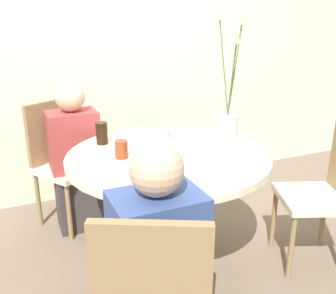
{
  "coord_description": "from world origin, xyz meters",
  "views": [
    {
      "loc": [
        -0.82,
        -1.86,
        1.49
      ],
      "look_at": [
        0.0,
        0.0,
        0.79
      ],
      "focal_mm": 40.0,
      "sensor_mm": 36.0,
      "label": 1
    }
  ],
  "objects_px": {
    "chair_far_back": "(328,186)",
    "drink_glass_3": "(151,155)",
    "chair_near_front": "(61,156)",
    "birthday_cake": "(169,147)",
    "drink_glass_1": "(223,131)",
    "drink_glass_0": "(121,149)",
    "side_plate": "(198,171)",
    "drink_glass_2": "(102,133)",
    "flower_vase": "(228,120)",
    "person_boy": "(76,163)",
    "person_guest": "(158,281)"
  },
  "relations": [
    {
      "from": "chair_far_back",
      "to": "drink_glass_3",
      "type": "height_order",
      "value": "chair_far_back"
    },
    {
      "from": "chair_near_front",
      "to": "birthday_cake",
      "type": "distance_m",
      "value": 1.03
    },
    {
      "from": "chair_near_front",
      "to": "drink_glass_1",
      "type": "relative_size",
      "value": 6.84
    },
    {
      "from": "chair_far_back",
      "to": "drink_glass_0",
      "type": "bearing_deg",
      "value": -87.18
    },
    {
      "from": "side_plate",
      "to": "drink_glass_2",
      "type": "height_order",
      "value": "drink_glass_2"
    },
    {
      "from": "flower_vase",
      "to": "person_boy",
      "type": "bearing_deg",
      "value": 134.24
    },
    {
      "from": "drink_glass_1",
      "to": "chair_near_front",
      "type": "bearing_deg",
      "value": 140.78
    },
    {
      "from": "drink_glass_3",
      "to": "person_guest",
      "type": "distance_m",
      "value": 0.7
    },
    {
      "from": "flower_vase",
      "to": "person_boy",
      "type": "height_order",
      "value": "flower_vase"
    },
    {
      "from": "side_plate",
      "to": "person_guest",
      "type": "height_order",
      "value": "person_guest"
    },
    {
      "from": "birthday_cake",
      "to": "drink_glass_1",
      "type": "xyz_separation_m",
      "value": [
        0.42,
        0.1,
        0.02
      ]
    },
    {
      "from": "side_plate",
      "to": "drink_glass_0",
      "type": "distance_m",
      "value": 0.46
    },
    {
      "from": "birthday_cake",
      "to": "drink_glass_2",
      "type": "height_order",
      "value": "birthday_cake"
    },
    {
      "from": "chair_near_front",
      "to": "birthday_cake",
      "type": "bearing_deg",
      "value": -90.81
    },
    {
      "from": "drink_glass_0",
      "to": "person_guest",
      "type": "height_order",
      "value": "person_guest"
    },
    {
      "from": "person_guest",
      "to": "side_plate",
      "type": "bearing_deg",
      "value": 46.57
    },
    {
      "from": "side_plate",
      "to": "drink_glass_0",
      "type": "height_order",
      "value": "drink_glass_0"
    },
    {
      "from": "chair_far_back",
      "to": "flower_vase",
      "type": "xyz_separation_m",
      "value": [
        -0.56,
        0.27,
        0.41
      ]
    },
    {
      "from": "birthday_cake",
      "to": "drink_glass_1",
      "type": "height_order",
      "value": "birthday_cake"
    },
    {
      "from": "person_guest",
      "to": "drink_glass_2",
      "type": "bearing_deg",
      "value": 86.8
    },
    {
      "from": "chair_near_front",
      "to": "person_boy",
      "type": "xyz_separation_m",
      "value": [
        0.08,
        -0.14,
        -0.02
      ]
    },
    {
      "from": "person_guest",
      "to": "birthday_cake",
      "type": "bearing_deg",
      "value": 62.79
    },
    {
      "from": "drink_glass_2",
      "to": "drink_glass_3",
      "type": "height_order",
      "value": "drink_glass_2"
    },
    {
      "from": "drink_glass_3",
      "to": "flower_vase",
      "type": "bearing_deg",
      "value": 4.19
    },
    {
      "from": "drink_glass_3",
      "to": "drink_glass_2",
      "type": "bearing_deg",
      "value": 108.4
    },
    {
      "from": "chair_near_front",
      "to": "flower_vase",
      "type": "distance_m",
      "value": 1.31
    },
    {
      "from": "chair_near_front",
      "to": "person_guest",
      "type": "xyz_separation_m",
      "value": [
        0.14,
        -1.56,
        -0.02
      ]
    },
    {
      "from": "chair_far_back",
      "to": "side_plate",
      "type": "bearing_deg",
      "value": -71.3
    },
    {
      "from": "drink_glass_2",
      "to": "drink_glass_3",
      "type": "distance_m",
      "value": 0.48
    },
    {
      "from": "drink_glass_0",
      "to": "person_boy",
      "type": "distance_m",
      "value": 0.73
    },
    {
      "from": "chair_near_front",
      "to": "drink_glass_0",
      "type": "xyz_separation_m",
      "value": [
        0.24,
        -0.79,
        0.27
      ]
    },
    {
      "from": "side_plate",
      "to": "person_guest",
      "type": "bearing_deg",
      "value": -133.43
    },
    {
      "from": "drink_glass_2",
      "to": "chair_far_back",
      "type": "bearing_deg",
      "value": -29.61
    },
    {
      "from": "birthday_cake",
      "to": "side_plate",
      "type": "distance_m",
      "value": 0.29
    },
    {
      "from": "chair_near_front",
      "to": "flower_vase",
      "type": "relative_size",
      "value": 1.19
    },
    {
      "from": "chair_far_back",
      "to": "drink_glass_0",
      "type": "distance_m",
      "value": 1.26
    },
    {
      "from": "drink_glass_1",
      "to": "drink_glass_3",
      "type": "bearing_deg",
      "value": -160.27
    },
    {
      "from": "birthday_cake",
      "to": "drink_glass_3",
      "type": "height_order",
      "value": "birthday_cake"
    },
    {
      "from": "birthday_cake",
      "to": "person_boy",
      "type": "height_order",
      "value": "person_boy"
    },
    {
      "from": "chair_far_back",
      "to": "drink_glass_1",
      "type": "height_order",
      "value": "chair_far_back"
    },
    {
      "from": "drink_glass_1",
      "to": "birthday_cake",
      "type": "bearing_deg",
      "value": -165.87
    },
    {
      "from": "drink_glass_0",
      "to": "person_boy",
      "type": "xyz_separation_m",
      "value": [
        -0.16,
        0.65,
        -0.29
      ]
    },
    {
      "from": "chair_far_back",
      "to": "drink_glass_2",
      "type": "distance_m",
      "value": 1.42
    },
    {
      "from": "birthday_cake",
      "to": "side_plate",
      "type": "height_order",
      "value": "birthday_cake"
    },
    {
      "from": "side_plate",
      "to": "person_guest",
      "type": "relative_size",
      "value": 0.18
    },
    {
      "from": "drink_glass_0",
      "to": "drink_glass_3",
      "type": "bearing_deg",
      "value": -55.22
    },
    {
      "from": "birthday_cake",
      "to": "drink_glass_2",
      "type": "relative_size",
      "value": 1.37
    },
    {
      "from": "birthday_cake",
      "to": "person_boy",
      "type": "relative_size",
      "value": 0.17
    },
    {
      "from": "side_plate",
      "to": "drink_glass_3",
      "type": "relative_size",
      "value": 1.8
    },
    {
      "from": "chair_far_back",
      "to": "drink_glass_2",
      "type": "relative_size",
      "value": 6.74
    }
  ]
}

